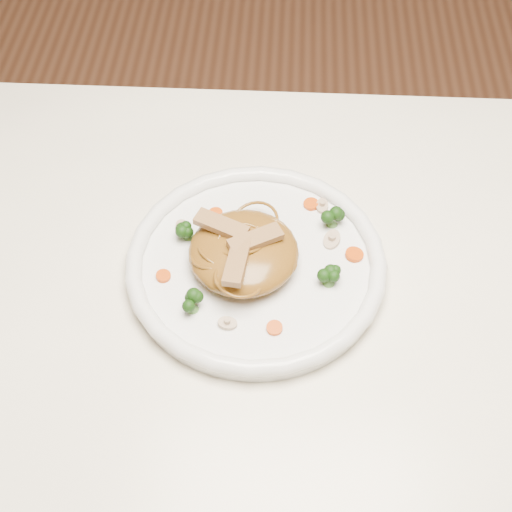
{
  "coord_description": "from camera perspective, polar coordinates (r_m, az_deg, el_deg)",
  "views": [
    {
      "loc": [
        -0.05,
        -0.46,
        1.45
      ],
      "look_at": [
        -0.07,
        0.07,
        0.78
      ],
      "focal_mm": 51.73,
      "sensor_mm": 36.0,
      "label": 1
    }
  ],
  "objects": [
    {
      "name": "carrot_1",
      "position": [
        0.85,
        -7.18,
        -1.54
      ],
      "size": [
        0.02,
        0.02,
        0.0
      ],
      "primitive_type": "cylinder",
      "rotation": [
        0.0,
        0.0,
        -0.32
      ],
      "color": "#D43D07",
      "rests_on": "plate"
    },
    {
      "name": "chicken_b",
      "position": [
        0.84,
        -2.69,
        2.38
      ],
      "size": [
        0.07,
        0.04,
        0.01
      ],
      "primitive_type": "cube",
      "rotation": [
        0.0,
        0.0,
        2.73
      ],
      "color": "#9C7A49",
      "rests_on": "noodle_mound"
    },
    {
      "name": "broccoli_2",
      "position": [
        0.81,
        -4.97,
        -3.55
      ],
      "size": [
        0.03,
        0.03,
        0.03
      ],
      "primitive_type": null,
      "rotation": [
        0.0,
        0.0,
        -0.19
      ],
      "color": "#14340A",
      "rests_on": "plate"
    },
    {
      "name": "carrot_2",
      "position": [
        0.87,
        7.61,
        0.12
      ],
      "size": [
        0.03,
        0.03,
        0.0
      ],
      "primitive_type": "cylinder",
      "rotation": [
        0.0,
        0.0,
        -0.4
      ],
      "color": "#D43D07",
      "rests_on": "plate"
    },
    {
      "name": "chicken_a",
      "position": [
        0.83,
        -0.05,
        1.3
      ],
      "size": [
        0.06,
        0.05,
        0.01
      ],
      "primitive_type": "cube",
      "rotation": [
        0.0,
        0.0,
        0.52
      ],
      "color": "#9C7A49",
      "rests_on": "noodle_mound"
    },
    {
      "name": "table",
      "position": [
        0.92,
        4.48,
        -8.49
      ],
      "size": [
        1.2,
        0.8,
        0.75
      ],
      "color": "white",
      "rests_on": "ground"
    },
    {
      "name": "mushroom_2",
      "position": [
        0.9,
        -5.7,
        2.27
      ],
      "size": [
        0.03,
        0.03,
        0.01
      ],
      "primitive_type": "cylinder",
      "rotation": [
        0.0,
        0.0,
        -1.11
      ],
      "color": "beige",
      "rests_on": "plate"
    },
    {
      "name": "mushroom_1",
      "position": [
        0.88,
        5.88,
        1.25
      ],
      "size": [
        0.04,
        0.04,
        0.01
      ],
      "primitive_type": "cylinder",
      "rotation": [
        0.0,
        0.0,
        1.22
      ],
      "color": "beige",
      "rests_on": "plate"
    },
    {
      "name": "chicken_c",
      "position": [
        0.81,
        -1.48,
        -0.42
      ],
      "size": [
        0.03,
        0.07,
        0.01
      ],
      "primitive_type": "cube",
      "rotation": [
        0.0,
        0.0,
        4.58
      ],
      "color": "#9C7A49",
      "rests_on": "noodle_mound"
    },
    {
      "name": "carrot_3",
      "position": [
        0.91,
        -3.13,
        3.3
      ],
      "size": [
        0.02,
        0.02,
        0.0
      ],
      "primitive_type": "cylinder",
      "rotation": [
        0.0,
        0.0,
        0.34
      ],
      "color": "#D43D07",
      "rests_on": "plate"
    },
    {
      "name": "broccoli_0",
      "position": [
        0.89,
        5.96,
        3.04
      ],
      "size": [
        0.03,
        0.03,
        0.03
      ],
      "primitive_type": null,
      "rotation": [
        0.0,
        0.0,
        -0.42
      ],
      "color": "#14340A",
      "rests_on": "plate"
    },
    {
      "name": "mushroom_3",
      "position": [
        0.92,
        5.14,
        3.86
      ],
      "size": [
        0.02,
        0.02,
        0.01
      ],
      "primitive_type": "cylinder",
      "rotation": [
        0.0,
        0.0,
        1.55
      ],
      "color": "beige",
      "rests_on": "plate"
    },
    {
      "name": "carrot_4",
      "position": [
        0.81,
        1.44,
        -5.58
      ],
      "size": [
        0.02,
        0.02,
        0.0
      ],
      "primitive_type": "cylinder",
      "rotation": [
        0.0,
        0.0,
        0.07
      ],
      "color": "#D43D07",
      "rests_on": "plate"
    },
    {
      "name": "carrot_0",
      "position": [
        0.92,
        4.27,
        4.02
      ],
      "size": [
        0.02,
        0.02,
        0.0
      ],
      "primitive_type": "cylinder",
      "rotation": [
        0.0,
        0.0,
        0.36
      ],
      "color": "#D43D07",
      "rests_on": "plate"
    },
    {
      "name": "noodle_mound",
      "position": [
        0.85,
        -0.97,
        0.3
      ],
      "size": [
        0.13,
        0.13,
        0.04
      ],
      "primitive_type": "ellipsoid",
      "rotation": [
        0.0,
        0.0,
        0.03
      ],
      "color": "brown",
      "rests_on": "plate"
    },
    {
      "name": "mushroom_0",
      "position": [
        0.81,
        -2.23,
        -5.24
      ],
      "size": [
        0.02,
        0.02,
        0.01
      ],
      "primitive_type": "cylinder",
      "rotation": [
        0.0,
        0.0,
        -0.08
      ],
      "color": "beige",
      "rests_on": "plate"
    },
    {
      "name": "broccoli_3",
      "position": [
        0.84,
        5.71,
        -1.52
      ],
      "size": [
        0.03,
        0.03,
        0.03
      ],
      "primitive_type": null,
      "rotation": [
        0.0,
        0.0,
        0.15
      ],
      "color": "#14340A",
      "rests_on": "plate"
    },
    {
      "name": "plate",
      "position": [
        0.87,
        0.0,
        -0.9
      ],
      "size": [
        0.38,
        0.38,
        0.02
      ],
      "primitive_type": "cylinder",
      "rotation": [
        0.0,
        0.0,
        0.33
      ],
      "color": "white",
      "rests_on": "table"
    },
    {
      "name": "broccoli_1",
      "position": [
        0.88,
        -5.3,
        2.11
      ],
      "size": [
        0.03,
        0.03,
        0.03
      ],
      "primitive_type": null,
      "rotation": [
        0.0,
        0.0,
        0.25
      ],
      "color": "#14340A",
      "rests_on": "plate"
    }
  ]
}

